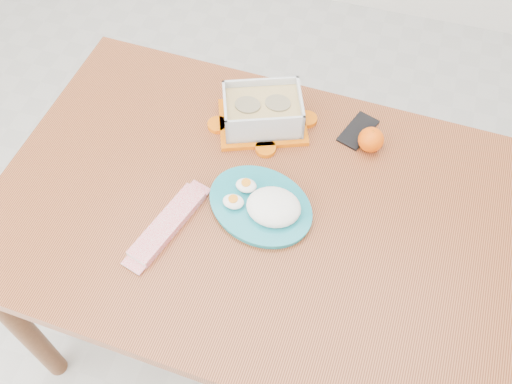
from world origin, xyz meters
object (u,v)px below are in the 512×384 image
(dining_table, at_px, (256,226))
(food_container, at_px, (263,112))
(orange_fruit, at_px, (371,140))
(smartphone, at_px, (358,131))
(rice_plate, at_px, (265,205))

(dining_table, distance_m, food_container, 0.30)
(food_container, distance_m, orange_fruit, 0.29)
(food_container, xyz_separation_m, smartphone, (0.25, 0.05, -0.04))
(orange_fruit, bearing_deg, food_container, -179.93)
(food_container, xyz_separation_m, rice_plate, (0.08, -0.26, -0.02))
(dining_table, distance_m, smartphone, 0.37)
(rice_plate, distance_m, smartphone, 0.35)
(food_container, bearing_deg, smartphone, -10.86)
(dining_table, relative_size, rice_plate, 3.88)
(dining_table, height_order, orange_fruit, orange_fruit)
(rice_plate, bearing_deg, smartphone, 82.36)
(rice_plate, bearing_deg, orange_fruit, 72.82)
(food_container, distance_m, smartphone, 0.26)
(orange_fruit, distance_m, smartphone, 0.07)
(dining_table, height_order, smartphone, smartphone)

